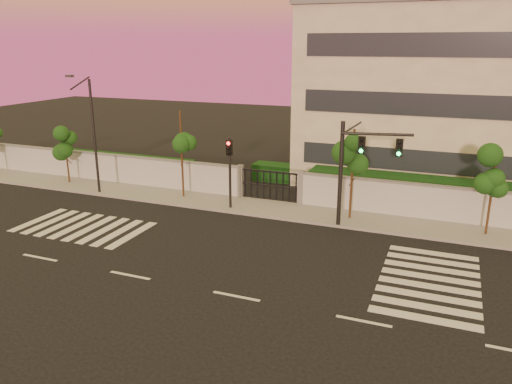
# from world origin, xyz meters

# --- Properties ---
(ground) EXTENTS (120.00, 120.00, 0.00)m
(ground) POSITION_xyz_m (0.00, 0.00, 0.00)
(ground) COLOR black
(ground) RESTS_ON ground
(sidewalk) EXTENTS (60.00, 3.00, 0.15)m
(sidewalk) POSITION_xyz_m (0.00, 10.50, 0.07)
(sidewalk) COLOR gray
(sidewalk) RESTS_ON ground
(perimeter_wall) EXTENTS (60.00, 0.36, 2.20)m
(perimeter_wall) POSITION_xyz_m (0.10, 12.00, 1.07)
(perimeter_wall) COLOR #B0B2B7
(perimeter_wall) RESTS_ON ground
(hedge_row) EXTENTS (41.00, 4.25, 1.80)m
(hedge_row) POSITION_xyz_m (1.17, 14.74, 0.82)
(hedge_row) COLOR black
(hedge_row) RESTS_ON ground
(institutional_building) EXTENTS (24.40, 12.40, 12.25)m
(institutional_building) POSITION_xyz_m (9.00, 21.99, 6.16)
(institutional_building) COLOR #BDB79F
(institutional_building) RESTS_ON ground
(road_markings) EXTENTS (57.00, 7.62, 0.02)m
(road_markings) POSITION_xyz_m (-1.58, 3.76, 0.01)
(road_markings) COLOR silver
(road_markings) RESTS_ON ground
(street_tree_b) EXTENTS (1.55, 1.23, 4.05)m
(street_tree_b) POSITION_xyz_m (-17.64, 10.67, 2.98)
(street_tree_b) COLOR #382314
(street_tree_b) RESTS_ON ground
(street_tree_c) EXTENTS (1.59, 1.27, 5.63)m
(street_tree_c) POSITION_xyz_m (-8.39, 10.64, 4.14)
(street_tree_c) COLOR #382314
(street_tree_c) RESTS_ON ground
(street_tree_d) EXTENTS (1.64, 1.30, 5.18)m
(street_tree_d) POSITION_xyz_m (2.37, 10.50, 3.81)
(street_tree_d) COLOR #382314
(street_tree_d) RESTS_ON ground
(street_tree_e) EXTENTS (1.56, 1.24, 4.59)m
(street_tree_e) POSITION_xyz_m (9.41, 10.61, 3.38)
(street_tree_e) COLOR #382314
(street_tree_e) RESTS_ON ground
(traffic_signal_main) EXTENTS (3.62, 0.89, 5.77)m
(traffic_signal_main) POSITION_xyz_m (2.72, 9.15, 3.65)
(traffic_signal_main) COLOR black
(traffic_signal_main) RESTS_ON ground
(traffic_signal_secondary) EXTENTS (0.34, 0.33, 4.37)m
(traffic_signal_secondary) POSITION_xyz_m (-4.67, 9.66, 2.77)
(traffic_signal_secondary) COLOR black
(traffic_signal_secondary) RESTS_ON ground
(streetlight_west) EXTENTS (0.47, 1.88, 7.81)m
(streetlight_west) POSITION_xyz_m (-14.08, 9.27, 4.22)
(streetlight_west) COLOR black
(streetlight_west) RESTS_ON ground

